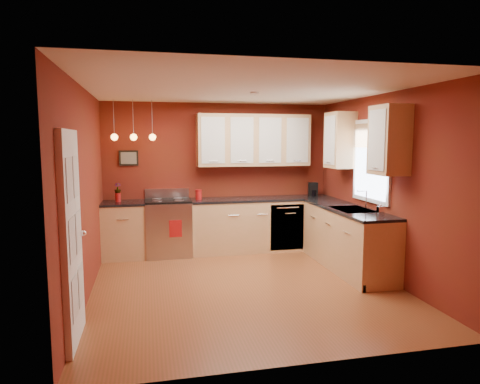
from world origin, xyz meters
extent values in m
plane|color=brown|center=(0.00, 0.00, 0.00)|extent=(4.20, 4.20, 0.00)
cube|color=white|center=(0.00, 0.00, 2.60)|extent=(4.00, 4.20, 0.02)
cube|color=maroon|center=(0.00, 2.10, 1.30)|extent=(4.00, 0.02, 2.60)
cube|color=maroon|center=(0.00, -2.10, 1.30)|extent=(4.00, 0.02, 2.60)
cube|color=maroon|center=(-2.00, 0.00, 1.30)|extent=(0.02, 4.20, 2.60)
cube|color=maroon|center=(2.00, 0.00, 1.30)|extent=(0.02, 4.20, 2.60)
cube|color=tan|center=(-1.65, 1.80, 0.45)|extent=(0.70, 0.60, 0.90)
cube|color=tan|center=(0.73, 1.80, 0.45)|extent=(2.54, 0.60, 0.90)
cube|color=tan|center=(1.70, 0.45, 0.45)|extent=(0.60, 2.10, 0.90)
cube|color=black|center=(-1.65, 1.80, 0.92)|extent=(0.70, 0.62, 0.04)
cube|color=black|center=(0.73, 1.80, 0.92)|extent=(2.54, 0.62, 0.04)
cube|color=black|center=(1.70, 0.45, 0.92)|extent=(0.62, 2.10, 0.04)
cube|color=#ADADB1|center=(-0.92, 1.80, 0.46)|extent=(0.76, 0.64, 0.92)
cube|color=black|center=(-0.92, 1.50, 0.48)|extent=(0.55, 0.02, 0.32)
cylinder|color=#ADADB1|center=(-0.92, 1.49, 0.72)|extent=(0.60, 0.02, 0.02)
cube|color=black|center=(-0.92, 1.80, 0.94)|extent=(0.76, 0.60, 0.03)
cylinder|color=#97989D|center=(-1.10, 1.66, 0.95)|extent=(0.16, 0.16, 0.01)
cylinder|color=#97989D|center=(-0.74, 1.66, 0.95)|extent=(0.16, 0.16, 0.01)
cylinder|color=#97989D|center=(-1.10, 1.94, 0.95)|extent=(0.16, 0.16, 0.01)
cylinder|color=#97989D|center=(-0.74, 1.94, 0.95)|extent=(0.16, 0.16, 0.01)
cube|color=#ADADB1|center=(-0.92, 2.10, 1.03)|extent=(0.76, 0.04, 0.16)
cube|color=#ADADB1|center=(1.10, 1.51, 0.45)|extent=(0.60, 0.02, 0.80)
cube|color=#97989D|center=(1.70, 0.30, 0.92)|extent=(0.50, 0.70, 0.05)
cube|color=black|center=(1.70, 0.47, 0.91)|extent=(0.42, 0.30, 0.02)
cube|color=black|center=(1.70, 0.13, 0.91)|extent=(0.42, 0.30, 0.02)
cylinder|color=white|center=(1.92, 0.30, 1.08)|extent=(0.02, 0.02, 0.28)
cylinder|color=white|center=(1.85, 0.30, 1.21)|extent=(0.16, 0.02, 0.02)
cube|color=white|center=(1.98, 0.30, 1.65)|extent=(0.04, 1.02, 1.22)
cube|color=white|center=(1.97, 0.30, 1.65)|extent=(0.01, 0.90, 1.10)
cube|color=#8E6847|center=(1.95, 0.30, 2.02)|extent=(0.02, 0.96, 0.36)
cube|color=white|center=(-1.97, -1.20, 1.02)|extent=(0.06, 0.82, 2.05)
cube|color=silver|center=(-1.94, -1.38, 1.60)|extent=(0.00, 0.28, 0.40)
cube|color=silver|center=(-1.94, -1.02, 1.60)|extent=(0.00, 0.28, 0.40)
cube|color=silver|center=(-1.94, -1.38, 1.05)|extent=(0.00, 0.28, 0.40)
cube|color=silver|center=(-1.94, -1.02, 1.05)|extent=(0.00, 0.28, 0.40)
cube|color=silver|center=(-1.94, -1.38, 0.50)|extent=(0.00, 0.28, 0.40)
cube|color=silver|center=(-1.94, -1.02, 0.50)|extent=(0.00, 0.28, 0.40)
sphere|color=white|center=(-1.91, -0.87, 1.00)|extent=(0.06, 0.06, 0.06)
cube|color=tan|center=(0.60, 1.93, 1.95)|extent=(2.00, 0.35, 0.90)
cube|color=tan|center=(1.82, 0.32, 1.95)|extent=(0.35, 1.95, 0.90)
cube|color=black|center=(-1.55, 2.08, 1.65)|extent=(0.32, 0.03, 0.26)
cylinder|color=#97989D|center=(-1.75, 1.75, 2.30)|extent=(0.01, 0.01, 0.60)
sphere|color=#FFA53F|center=(-1.75, 1.75, 2.00)|extent=(0.11, 0.11, 0.11)
cylinder|color=#97989D|center=(-1.45, 1.75, 2.30)|extent=(0.01, 0.01, 0.60)
sphere|color=#FFA53F|center=(-1.45, 1.75, 2.00)|extent=(0.11, 0.11, 0.11)
cylinder|color=#97989D|center=(-1.15, 1.75, 2.30)|extent=(0.01, 0.01, 0.60)
sphere|color=#FFA53F|center=(-1.15, 1.75, 2.00)|extent=(0.11, 0.11, 0.11)
cylinder|color=#9D1011|center=(-0.40, 1.79, 1.02)|extent=(0.10, 0.10, 0.16)
cylinder|color=#9D1011|center=(-0.40, 1.79, 1.10)|extent=(0.11, 0.11, 0.02)
cylinder|color=#9D1011|center=(-1.73, 1.83, 1.01)|extent=(0.09, 0.09, 0.15)
imported|color=#9D1011|center=(-1.73, 1.83, 1.16)|extent=(0.10, 0.10, 0.18)
cube|color=black|center=(1.70, 1.85, 1.06)|extent=(0.20, 0.18, 0.25)
cylinder|color=black|center=(1.70, 1.80, 1.00)|extent=(0.12, 0.12, 0.11)
imported|color=white|center=(1.83, -0.25, 1.03)|extent=(0.09, 0.09, 0.18)
cube|color=#9D1011|center=(-0.82, 1.47, 0.52)|extent=(0.20, 0.01, 0.28)
camera|label=1|loc=(-1.25, -5.43, 1.95)|focal=32.00mm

